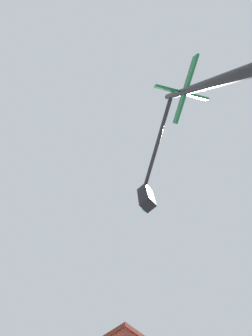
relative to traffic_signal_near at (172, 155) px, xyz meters
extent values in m
cylinder|color=black|center=(-0.58, -0.87, -1.25)|extent=(0.12, 0.12, 6.02)
cylinder|color=black|center=(0.07, 0.10, 1.36)|extent=(1.38, 2.00, 0.09)
cube|color=black|center=(0.72, 1.08, 0.91)|extent=(0.28, 0.28, 0.80)
sphere|color=red|center=(0.80, 1.20, 1.16)|extent=(0.18, 0.18, 0.18)
sphere|color=orange|center=(0.80, 1.20, 0.91)|extent=(0.18, 0.18, 0.18)
sphere|color=green|center=(0.80, 1.20, 0.66)|extent=(0.18, 0.18, 0.18)
cube|color=#0F5128|center=(-0.58, -0.87, 0.42)|extent=(0.64, 0.94, 0.20)
cube|color=#0F5128|center=(-0.58, -0.87, 0.64)|extent=(0.85, 0.59, 0.20)
camera|label=1|loc=(-1.06, 0.07, -2.83)|focal=18.65mm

